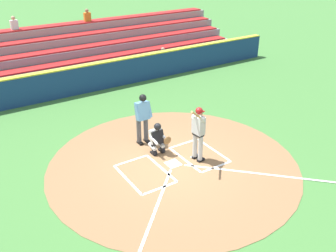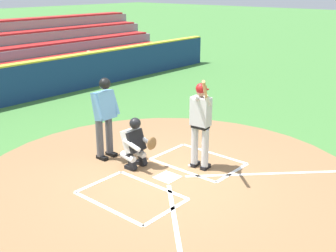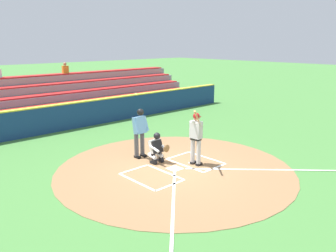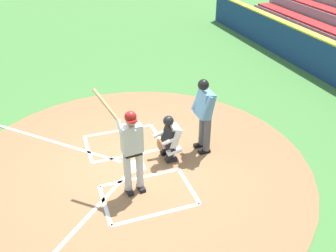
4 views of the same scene
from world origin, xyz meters
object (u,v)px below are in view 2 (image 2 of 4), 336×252
batter (201,120)px  plate_umpire (105,113)px  baseball (190,166)px  catcher (135,142)px

batter → plate_umpire: 2.16m
baseball → batter: bearing=114.6°
batter → catcher: bearing=-52.1°
batter → baseball: bearing=-65.4°
batter → plate_umpire: size_ratio=1.14×
catcher → baseball: (-0.75, 0.88, -0.55)m
batter → catcher: batter is taller
batter → plate_umpire: (0.91, -1.96, -0.02)m
catcher → plate_umpire: plate_umpire is taller
batter → baseball: size_ratio=28.76×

